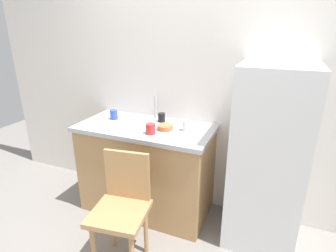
{
  "coord_description": "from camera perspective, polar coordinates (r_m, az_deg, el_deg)",
  "views": [
    {
      "loc": [
        0.66,
        -1.47,
        1.77
      ],
      "look_at": [
        -0.2,
        0.6,
        0.95
      ],
      "focal_mm": 29.1,
      "sensor_mm": 36.0,
      "label": 1
    }
  ],
  "objects": [
    {
      "name": "back_wall",
      "position": [
        2.61,
        7.44,
        8.21
      ],
      "size": [
        4.8,
        0.1,
        2.48
      ],
      "primitive_type": "cube",
      "color": "white",
      "rests_on": "ground_plane"
    },
    {
      "name": "cabinet_base",
      "position": [
        2.75,
        -4.48,
        -9.18
      ],
      "size": [
        1.23,
        0.6,
        0.86
      ],
      "primitive_type": "cube",
      "color": "tan",
      "rests_on": "ground_plane"
    },
    {
      "name": "countertop",
      "position": [
        2.56,
        -4.75,
        -0.37
      ],
      "size": [
        1.27,
        0.64,
        0.04
      ],
      "primitive_type": "cube",
      "color": "#B7B7BC",
      "rests_on": "cabinet_base"
    },
    {
      "name": "faucet",
      "position": [
        2.73,
        -2.66,
        4.07
      ],
      "size": [
        0.02,
        0.02,
        0.24
      ],
      "primitive_type": "cylinder",
      "color": "#B7B7BC",
      "rests_on": "countertop"
    },
    {
      "name": "refrigerator",
      "position": [
        2.36,
        20.17,
        -6.51
      ],
      "size": [
        0.56,
        0.57,
        1.52
      ],
      "primitive_type": "cube",
      "color": "white",
      "rests_on": "ground_plane"
    },
    {
      "name": "chair",
      "position": [
        2.17,
        -9.56,
        -16.04
      ],
      "size": [
        0.45,
        0.45,
        0.89
      ],
      "rotation": [
        0.0,
        0.0,
        0.14
      ],
      "color": "tan",
      "rests_on": "ground_plane"
    },
    {
      "name": "terracotta_bowl",
      "position": [
        2.44,
        -0.59,
        -0.27
      ],
      "size": [
        0.14,
        0.14,
        0.04
      ],
      "primitive_type": "cylinder",
      "color": "#C67042",
      "rests_on": "countertop"
    },
    {
      "name": "cup_black",
      "position": [
        2.64,
        -1.36,
        1.81
      ],
      "size": [
        0.07,
        0.07,
        0.09
      ],
      "primitive_type": "cylinder",
      "color": "black",
      "rests_on": "countertop"
    },
    {
      "name": "cup_blue",
      "position": [
        2.76,
        -11.26,
        2.38
      ],
      "size": [
        0.07,
        0.07,
        0.1
      ],
      "primitive_type": "cylinder",
      "color": "blue",
      "rests_on": "countertop"
    },
    {
      "name": "cup_red",
      "position": [
        2.34,
        -3.67,
        -0.59
      ],
      "size": [
        0.08,
        0.08,
        0.09
      ],
      "primitive_type": "cylinder",
      "color": "red",
      "rests_on": "countertop"
    },
    {
      "name": "cup_white",
      "position": [
        2.41,
        3.78,
        0.05
      ],
      "size": [
        0.06,
        0.06,
        0.1
      ],
      "primitive_type": "cylinder",
      "color": "white",
      "rests_on": "countertop"
    }
  ]
}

